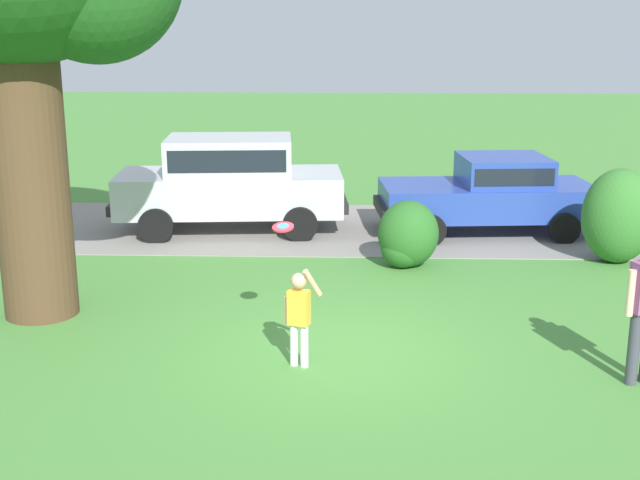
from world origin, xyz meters
TOP-DOWN VIEW (x-y plane):
  - ground_plane at (0.00, 0.00)m, footprint 80.00×80.00m
  - driveway_strip at (0.00, 6.56)m, footprint 28.00×4.40m
  - shrub_near_tree at (1.24, 3.86)m, footprint 1.06×1.01m
  - shrub_centre_left at (4.98, 4.27)m, footprint 1.28×1.20m
  - parked_sedan at (3.10, 6.36)m, footprint 4.53×2.37m
  - parked_suv at (-2.19, 6.33)m, footprint 4.83×2.38m
  - child_thrower at (-0.37, -0.54)m, footprint 0.48×0.23m
  - frisbee at (-0.62, 0.16)m, footprint 0.29×0.28m

SIDE VIEW (x-z plane):
  - ground_plane at x=0.00m, z-range 0.00..0.00m
  - driveway_strip at x=0.00m, z-range 0.00..0.02m
  - shrub_near_tree at x=1.24m, z-range -0.06..1.11m
  - child_thrower at x=-0.37m, z-range 0.07..1.36m
  - shrub_centre_left at x=4.98m, z-range 0.00..1.69m
  - parked_sedan at x=3.10m, z-range 0.07..1.63m
  - parked_suv at x=-2.19m, z-range 0.12..2.04m
  - frisbee at x=-0.62m, z-range 1.56..1.66m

